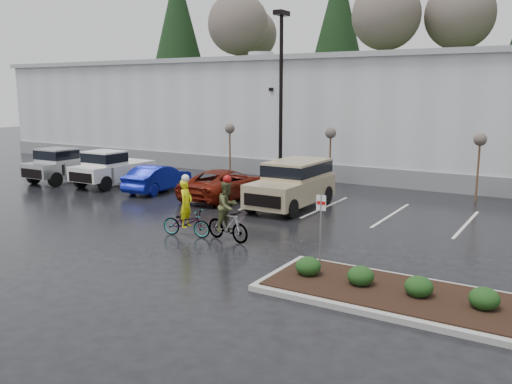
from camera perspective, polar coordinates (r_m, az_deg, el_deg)
The scene contains 21 objects.
ground at distance 17.91m, azimuth -4.73°, elevation -6.08°, with size 120.00×120.00×0.00m, color black.
warehouse at distance 37.27m, azimuth 15.62°, elevation 7.97°, with size 60.50×15.50×7.20m.
wooded_ridge at distance 59.75m, azimuth 21.69°, elevation 7.87°, with size 80.00×25.00×6.00m, color #1E3516.
lamppost at distance 29.46m, azimuth 2.65°, elevation 11.70°, with size 0.50×1.00×9.22m.
sapling_west at distance 32.48m, azimuth -2.78°, elevation 6.38°, with size 0.60×0.60×3.20m.
sapling_mid at distance 29.36m, azimuth 7.85°, elevation 5.84°, with size 0.60×0.60×3.20m.
sapling_east at distance 27.27m, azimuth 22.51°, elevation 4.76°, with size 0.60×0.60×3.20m.
curb_island at distance 14.16m, azimuth 16.69°, elevation -10.80°, with size 8.00×3.00×0.15m, color gray.
mulch_bed at distance 14.13m, azimuth 16.71°, elevation -10.44°, with size 7.60×2.60×0.04m, color black.
shrub_a at distance 15.00m, azimuth 5.53°, elevation -7.80°, with size 0.70×0.70×0.52m, color #173813.
shrub_b at distance 14.45m, azimuth 10.95°, elevation -8.67°, with size 0.70×0.70×0.52m, color #173813.
shrub_c at distance 14.05m, azimuth 16.77°, elevation -9.52°, with size 0.70×0.70×0.52m, color #173813.
shrub_d at distance 13.79m, azimuth 22.90°, elevation -10.31°, with size 0.70×0.70×0.52m, color #173813.
fire_lane_sign at distance 15.85m, azimuth 6.83°, elevation -3.07°, with size 0.30×0.05×2.20m.
pickup_silver at distance 32.96m, azimuth -18.98°, elevation 2.82°, with size 2.10×5.20×1.96m, color #B4B8BC, non-canonical shape.
pickup_white at distance 30.84m, azimuth -14.39°, elevation 2.56°, with size 2.10×5.20×1.96m, color white, non-canonical shape.
car_blue at distance 28.36m, azimuth -10.27°, elevation 1.46°, with size 1.47×4.21×1.39m, color #0C168C.
car_red at distance 26.07m, azimuth -3.27°, elevation 0.86°, with size 2.38×5.17×1.44m, color #651409.
suv_tan at distance 23.99m, azimuth 3.72°, elevation 0.76°, with size 2.20×5.10×2.06m, color tan, non-canonical shape.
cyclist_hivis at distance 19.47m, azimuth -7.34°, elevation -2.64°, with size 1.93×0.96×2.24m.
cyclist_olive at distance 18.71m, azimuth -3.01°, elevation -2.65°, with size 1.84×0.91×2.31m.
Camera 1 is at (10.12, -13.85, 5.15)m, focal length 38.00 mm.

